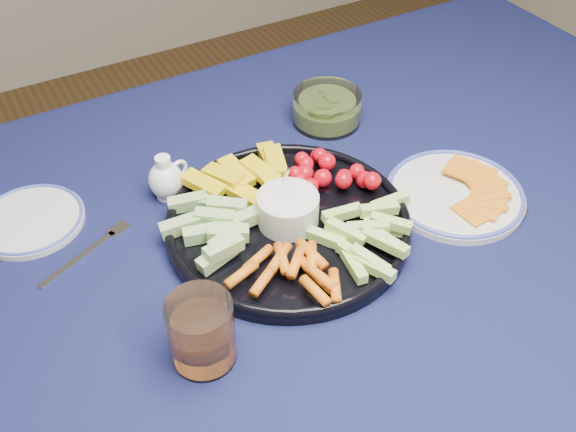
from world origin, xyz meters
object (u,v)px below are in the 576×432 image
dining_table (328,250)px  juice_tumbler (202,335)px  crudite_platter (286,220)px  creamer_pitcher (166,179)px  cheese_plate (456,192)px  pickle_bowl (327,109)px  side_plate_extra (30,220)px

dining_table → juice_tumbler: size_ratio=16.23×
crudite_platter → juice_tumbler: (-0.21, -0.16, 0.02)m
crudite_platter → creamer_pitcher: crudite_platter is taller
cheese_plate → juice_tumbler: (-0.50, -0.08, 0.03)m
creamer_pitcher → cheese_plate: 0.49m
creamer_pitcher → juice_tumbler: juice_tumbler is taller
dining_table → cheese_plate: cheese_plate is taller
creamer_pitcher → juice_tumbler: 0.34m
pickle_bowl → creamer_pitcher: bearing=-171.0°
pickle_bowl → juice_tumbler: size_ratio=1.28×
dining_table → pickle_bowl: pickle_bowl is taller
dining_table → side_plate_extra: size_ratio=9.70×
creamer_pitcher → side_plate_extra: creamer_pitcher is taller
crudite_platter → side_plate_extra: crudite_platter is taller
crudite_platter → dining_table: bearing=-0.6°
dining_table → creamer_pitcher: creamer_pitcher is taller
pickle_bowl → side_plate_extra: pickle_bowl is taller
pickle_bowl → cheese_plate: 0.31m
dining_table → pickle_bowl: 0.29m
crudite_platter → creamer_pitcher: 0.22m
juice_tumbler → creamer_pitcher: bearing=76.4°
dining_table → juice_tumbler: 0.36m
juice_tumbler → side_plate_extra: size_ratio=0.60×
juice_tumbler → crudite_platter: bearing=36.3°
pickle_bowl → cheese_plate: bearing=-77.1°
cheese_plate → juice_tumbler: 0.51m
dining_table → crudite_platter: crudite_platter is taller
crudite_platter → creamer_pitcher: (-0.13, 0.17, 0.01)m
crudite_platter → creamer_pitcher: bearing=127.5°
dining_table → creamer_pitcher: (-0.22, 0.17, 0.12)m
pickle_bowl → dining_table: bearing=-120.6°
pickle_bowl → side_plate_extra: size_ratio=0.77×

